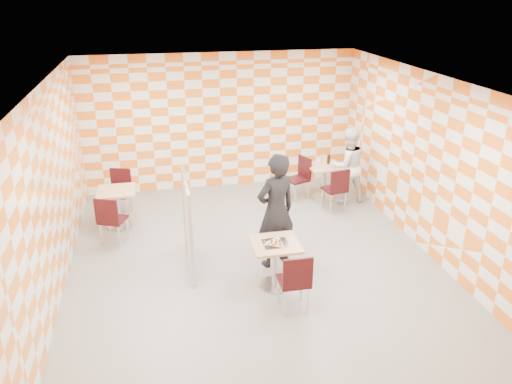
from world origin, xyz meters
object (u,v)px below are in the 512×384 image
Objects in this scene: second_table at (324,176)px; empty_table at (117,202)px; man_white at (348,166)px; soda_bottle at (329,159)px; chair_empty_far at (120,188)px; chair_second_side at (301,175)px; chair_second_front at (337,187)px; sport_bottle at (318,160)px; partition at (188,223)px; chair_empty_near at (110,217)px; man_dark at (276,211)px; chair_main_front at (295,279)px; main_table at (275,257)px.

second_table and empty_table have the same top height.
man_white reaches higher than soda_bottle.
chair_second_side is at bearing -0.18° from chair_empty_far.
sport_bottle is at bearing 97.91° from chair_second_front.
partition is at bearing -153.41° from chair_second_front.
empty_table is 4.45m from soda_bottle.
man_dark is (2.68, -1.22, 0.41)m from chair_empty_near.
chair_second_side is 4.10m from chair_empty_near.
chair_empty_near is at bearing 141.39° from partition.
chair_main_front is at bearing -114.59° from second_table.
chair_empty_near is 4.62× the size of sport_bottle.
chair_empty_near is at bearing -94.78° from chair_empty_far.
man_dark is 3.13m from soda_bottle.
sport_bottle is at bearing -141.10° from man_dark.
soda_bottle is (1.86, 3.92, 0.31)m from chair_main_front.
soda_bottle reaches higher than main_table.
chair_empty_far is (0.11, 1.36, 0.00)m from chair_empty_near.
chair_second_side is at bearing 42.45° from partition.
partition is at bearing -143.64° from soda_bottle.
chair_second_side reaches higher than empty_table.
chair_empty_far is 0.57× the size of man_white.
chair_empty_near is at bearing -44.10° from man_dark.
chair_second_side is 1.01m from man_white.
chair_second_front is 0.96m from chair_second_side.
chair_second_front is (4.30, -0.21, 0.04)m from empty_table.
chair_main_front is at bearing -57.53° from chair_empty_far.
chair_main_front is at bearing 54.59° from man_white.
chair_empty_near is 0.48× the size of man_dark.
man_white is at bearing -22.35° from chair_second_side.
man_dark is at bearing -114.94° from chair_second_side.
chair_second_front is 4.35m from chair_empty_far.
chair_empty_near is (-0.09, -0.74, 0.04)m from empty_table.
sport_bottle reaches higher than chair_second_side.
second_table is 1.00× the size of empty_table.
chair_second_side is 0.50m from sport_bottle.
partition is 6.74× the size of soda_bottle.
man_white reaches higher than chair_empty_far.
man_white reaches higher than chair_second_side.
chair_main_front is at bearing -44.56° from chair_empty_near.
second_table is 4.31m from empty_table.
chair_empty_far reaches higher than empty_table.
soda_bottle is at bearing -144.87° from man_dark.
main_table is 0.48× the size of partition.
empty_table is 0.62m from chair_empty_far.
second_table is at bearing 65.41° from chair_main_front.
sport_bottle is at bearing 168.60° from soda_bottle.
man_white is at bearing -38.76° from sport_bottle.
empty_table is 3.26× the size of soda_bottle.
soda_bottle is at bearing 39.69° from second_table.
chair_empty_near is 1.66m from partition.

